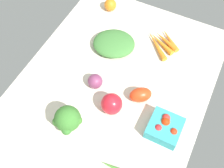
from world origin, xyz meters
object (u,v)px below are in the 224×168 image
at_px(roma_tomato, 140,96).
at_px(carrot_bunch, 163,42).
at_px(berry_basket, 165,127).
at_px(leafy_greens_clump, 114,43).
at_px(heirloom_tomato_orange, 110,5).
at_px(broccoli_head, 67,120).
at_px(bell_pepper_red, 112,104).
at_px(red_onion_center, 95,81).

bearing_deg(roma_tomato, carrot_bunch, -123.48).
relative_size(berry_basket, leafy_greens_clump, 0.64).
xyz_separation_m(leafy_greens_clump, roma_tomato, (0.20, 0.21, 0.00)).
relative_size(heirloom_tomato_orange, roma_tomato, 0.68).
xyz_separation_m(broccoli_head, roma_tomato, (-0.23, 0.19, -0.04)).
xyz_separation_m(bell_pepper_red, carrot_bunch, (-0.40, 0.06, -0.03)).
relative_size(berry_basket, bell_pepper_red, 1.38).
xyz_separation_m(berry_basket, red_onion_center, (-0.06, -0.32, 0.00)).
distance_m(broccoli_head, leafy_greens_clump, 0.43).
relative_size(leafy_greens_clump, carrot_bunch, 1.01).
xyz_separation_m(broccoli_head, red_onion_center, (-0.21, -0.00, -0.04)).
height_order(berry_basket, leafy_greens_clump, berry_basket).
relative_size(broccoli_head, carrot_bunch, 0.67).
xyz_separation_m(heirloom_tomato_orange, bell_pepper_red, (0.50, 0.26, 0.01)).
bearing_deg(red_onion_center, roma_tomato, 96.29).
xyz_separation_m(red_onion_center, carrot_bunch, (-0.33, 0.17, -0.02)).
bearing_deg(leafy_greens_clump, red_onion_center, 5.74).
relative_size(red_onion_center, carrot_bunch, 0.33).
xyz_separation_m(heirloom_tomato_orange, berry_basket, (0.49, 0.47, -0.00)).
height_order(heirloom_tomato_orange, bell_pepper_red, bell_pepper_red).
distance_m(berry_basket, roma_tomato, 0.16).
bearing_deg(carrot_bunch, broccoli_head, -16.92).
height_order(bell_pepper_red, roma_tomato, bell_pepper_red).
bearing_deg(roma_tomato, red_onion_center, -31.04).
bearing_deg(bell_pepper_red, berry_basket, 91.94).
bearing_deg(heirloom_tomato_orange, red_onion_center, 18.88).
xyz_separation_m(leafy_greens_clump, red_onion_center, (0.22, 0.02, 0.00)).
bearing_deg(berry_basket, bell_pepper_red, -88.06).
distance_m(berry_basket, bell_pepper_red, 0.22).
height_order(bell_pepper_red, carrot_bunch, bell_pepper_red).
height_order(heirloom_tomato_orange, carrot_bunch, heirloom_tomato_orange).
relative_size(bell_pepper_red, carrot_bunch, 0.47).
bearing_deg(red_onion_center, leafy_greens_clump, -174.26).
bearing_deg(heirloom_tomato_orange, carrot_bunch, 73.20).
bearing_deg(carrot_bunch, roma_tomato, 3.84).
bearing_deg(roma_tomato, broccoli_head, 13.75).
height_order(roma_tomato, red_onion_center, red_onion_center).
distance_m(berry_basket, carrot_bunch, 0.42).
relative_size(heirloom_tomato_orange, red_onion_center, 0.98).
distance_m(bell_pepper_red, carrot_bunch, 0.41).
bearing_deg(roma_tomato, leafy_greens_clump, -80.11).
bearing_deg(red_onion_center, carrot_bunch, 153.11).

